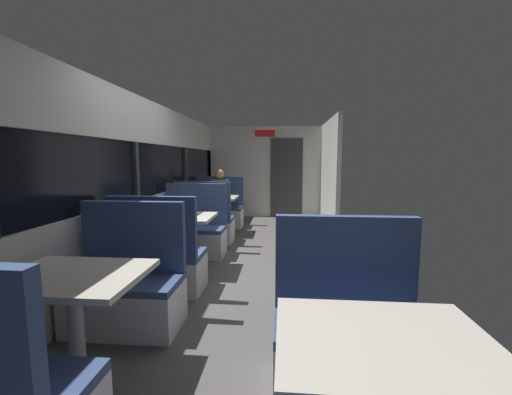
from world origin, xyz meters
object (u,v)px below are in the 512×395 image
bench_near_window_facing_entry (127,290)px  bench_mid_window_facing_end (159,263)px  seated_passenger (220,203)px  coffee_cup_primary (224,194)px  bench_front_aisle_facing_entry (348,338)px  dining_table_front_aisle (383,360)px  bench_far_window_facing_entry (221,212)px  dining_table_mid_window (179,223)px  bench_far_window_facing_end (206,224)px  bench_mid_window_facing_entry (194,234)px  dining_table_near_window (73,288)px  dining_table_far_window (214,202)px

bench_near_window_facing_entry → bench_mid_window_facing_end: (0.00, 0.74, 0.00)m
seated_passenger → coffee_cup_primary: size_ratio=14.00×
bench_front_aisle_facing_entry → bench_near_window_facing_entry: bearing=161.5°
dining_table_front_aisle → bench_far_window_facing_entry: bearing=107.8°
bench_far_window_facing_entry → coffee_cup_primary: bench_far_window_facing_entry is taller
dining_table_mid_window → bench_far_window_facing_end: bench_far_window_facing_end is taller
dining_table_front_aisle → coffee_cup_primary: bearing=107.7°
bench_mid_window_facing_end → bench_far_window_facing_entry: (0.00, 3.54, 0.00)m
dining_table_front_aisle → seated_passenger: size_ratio=0.71×
bench_mid_window_facing_entry → bench_near_window_facing_entry: bearing=-90.0°
bench_near_window_facing_entry → bench_far_window_facing_end: size_ratio=1.00×
dining_table_near_window → bench_far_window_facing_entry: bench_far_window_facing_entry is taller
dining_table_near_window → bench_far_window_facing_end: bench_far_window_facing_end is taller
dining_table_mid_window → dining_table_far_window: same height
dining_table_near_window → seated_passenger: 4.90m
bench_far_window_facing_entry → coffee_cup_primary: bearing=-71.6°
dining_table_near_window → dining_table_front_aisle: bearing=-18.5°
bench_far_window_facing_end → bench_far_window_facing_entry: (0.00, 1.40, 0.00)m
bench_mid_window_facing_entry → coffee_cup_primary: 1.65m
dining_table_mid_window → dining_table_front_aisle: 3.27m
bench_mid_window_facing_end → seated_passenger: 3.47m
bench_mid_window_facing_end → dining_table_front_aisle: bench_mid_window_facing_end is taller
dining_table_near_window → coffee_cup_primary: 4.42m
bench_mid_window_facing_entry → dining_table_far_window: bench_mid_window_facing_entry is taller
bench_mid_window_facing_entry → seated_passenger: 2.08m
dining_table_mid_window → bench_mid_window_facing_entry: 0.77m
dining_table_near_window → dining_table_far_window: 4.28m
bench_near_window_facing_entry → seated_passenger: seated_passenger is taller
bench_near_window_facing_entry → bench_front_aisle_facing_entry: bearing=-18.5°
coffee_cup_primary → bench_mid_window_facing_end: bearing=-93.6°
seated_passenger → bench_far_window_facing_end: bearing=-90.0°
dining_table_far_window → bench_front_aisle_facing_entry: (1.79, -4.18, -0.31)m
bench_mid_window_facing_entry → seated_passenger: size_ratio=0.87×
dining_table_mid_window → bench_front_aisle_facing_entry: bearing=-48.7°
dining_table_mid_window → seated_passenger: 2.77m
bench_front_aisle_facing_entry → coffee_cup_primary: bearing=110.4°
bench_mid_window_facing_entry → bench_front_aisle_facing_entry: size_ratio=1.00×
dining_table_near_window → bench_front_aisle_facing_entry: bench_front_aisle_facing_entry is taller
dining_table_far_window → coffee_cup_primary: 0.27m
bench_front_aisle_facing_entry → dining_table_mid_window: bearing=131.3°
bench_mid_window_facing_entry → coffee_cup_primary: size_ratio=12.22×
bench_far_window_facing_entry → bench_front_aisle_facing_entry: 5.19m
bench_mid_window_facing_end → dining_table_far_window: (0.00, 2.84, 0.31)m
dining_table_near_window → dining_table_front_aisle: same height
bench_far_window_facing_entry → seated_passenger: size_ratio=0.87×
bench_near_window_facing_entry → bench_front_aisle_facing_entry: (1.79, -0.60, 0.00)m
dining_table_near_window → bench_far_window_facing_end: (0.00, 3.58, -0.31)m
bench_mid_window_facing_entry → dining_table_front_aisle: (1.79, -3.44, 0.31)m
bench_near_window_facing_entry → dining_table_far_window: size_ratio=1.22×
bench_far_window_facing_entry → dining_table_front_aisle: 5.86m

